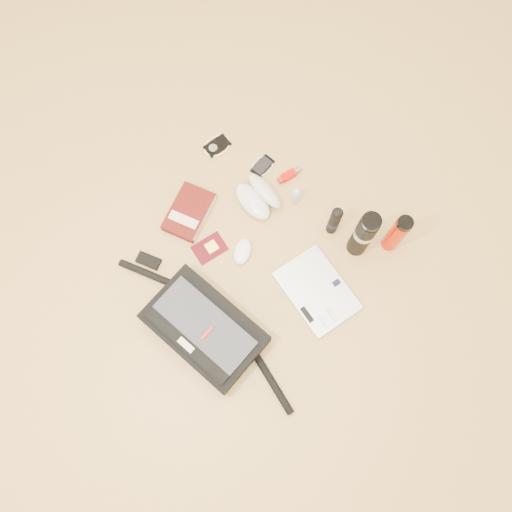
# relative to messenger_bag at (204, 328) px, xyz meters

# --- Properties ---
(ground) EXTENTS (4.00, 4.00, 0.00)m
(ground) POSITION_rel_messenger_bag_xyz_m (-0.02, 0.24, -0.05)
(ground) COLOR tan
(ground) RESTS_ON ground
(messenger_bag) EXTENTS (0.87, 0.28, 0.12)m
(messenger_bag) POSITION_rel_messenger_bag_xyz_m (0.00, 0.00, 0.00)
(messenger_bag) COLOR black
(messenger_bag) RESTS_ON ground
(laptop) EXTENTS (0.35, 0.29, 0.03)m
(laptop) POSITION_rel_messenger_bag_xyz_m (0.24, 0.38, -0.04)
(laptop) COLOR #A5A5A7
(laptop) RESTS_ON ground
(book) EXTENTS (0.19, 0.25, 0.04)m
(book) POSITION_rel_messenger_bag_xyz_m (-0.35, 0.32, -0.03)
(book) COLOR #4B0D0B
(book) RESTS_ON ground
(passport) EXTENTS (0.13, 0.15, 0.01)m
(passport) POSITION_rel_messenger_bag_xyz_m (-0.19, 0.26, -0.05)
(passport) COLOR #48060D
(passport) RESTS_ON ground
(mouse) EXTENTS (0.10, 0.13, 0.04)m
(mouse) POSITION_rel_messenger_bag_xyz_m (-0.08, 0.33, -0.04)
(mouse) COLOR white
(mouse) RESTS_ON ground
(sunglasses_case) EXTENTS (0.22, 0.20, 0.11)m
(sunglasses_case) POSITION_rel_messenger_bag_xyz_m (-0.17, 0.54, -0.02)
(sunglasses_case) COLOR silver
(sunglasses_case) RESTS_ON ground
(ipod) EXTENTS (0.11, 0.12, 0.01)m
(ipod) POSITION_rel_messenger_bag_xyz_m (-0.46, 0.63, -0.05)
(ipod) COLOR black
(ipod) RESTS_ON ground
(phone) EXTENTS (0.08, 0.10, 0.01)m
(phone) POSITION_rel_messenger_bag_xyz_m (-0.25, 0.67, -0.05)
(phone) COLOR black
(phone) RESTS_ON ground
(inhaler) EXTENTS (0.06, 0.11, 0.03)m
(inhaler) POSITION_rel_messenger_bag_xyz_m (-0.13, 0.70, -0.04)
(inhaler) COLOR #BA0A02
(inhaler) RESTS_ON ground
(spray_bottle) EXTENTS (0.04, 0.04, 0.11)m
(spray_bottle) POSITION_rel_messenger_bag_xyz_m (-0.05, 0.63, -0.01)
(spray_bottle) COLOR #8FB1C7
(spray_bottle) RESTS_ON ground
(aerosol_can) EXTENTS (0.05, 0.05, 0.18)m
(aerosol_can) POSITION_rel_messenger_bag_xyz_m (0.14, 0.62, 0.04)
(aerosol_can) COLOR black
(aerosol_can) RESTS_ON ground
(thermos_black) EXTENTS (0.08, 0.08, 0.29)m
(thermos_black) POSITION_rel_messenger_bag_xyz_m (0.26, 0.62, 0.09)
(thermos_black) COLOR black
(thermos_black) RESTS_ON ground
(thermos_red) EXTENTS (0.06, 0.06, 0.24)m
(thermos_red) POSITION_rel_messenger_bag_xyz_m (0.35, 0.71, 0.06)
(thermos_red) COLOR #C31700
(thermos_red) RESTS_ON ground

